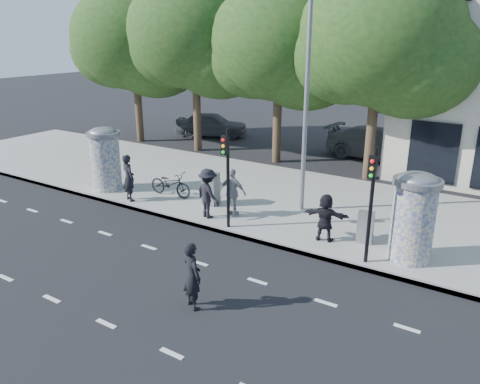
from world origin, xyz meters
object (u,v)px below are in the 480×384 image
Objects in this scene: cabinet_right at (365,227)px; ad_column_right at (414,215)px; ped_e at (233,192)px; car_left at (212,124)px; cabinet_left at (211,189)px; man_road at (192,276)px; traffic_pole_far at (371,195)px; car_right at (379,144)px; ped_f at (325,218)px; ped_d at (208,193)px; ped_b at (129,178)px; bicycle at (170,184)px; street_lamp at (306,84)px; ad_column_left at (105,157)px; traffic_pole_near at (227,169)px.

ad_column_right is at bearing -25.81° from cabinet_right.
ped_e is 0.38× the size of car_left.
cabinet_right is (6.13, -0.19, -0.12)m from cabinet_left.
ped_e reaches higher than man_road.
traffic_pole_far reaches higher than car_right.
ped_d is at bearing -4.86° from ped_f.
cabinet_right is at bearing -151.96° from car_left.
ped_f is at bearing -163.20° from cabinet_right.
ped_b is 1.68m from bicycle.
ped_d is 1.16× the size of ped_f.
ped_f reaches higher than cabinet_right.
ad_column_left is at bearing -165.06° from street_lamp.
bicycle is at bearing -1.42° from ped_d.
bicycle is at bearing -107.64° from ped_b.
ped_e is 3.66m from ped_f.
ad_column_right is 2.60× the size of cabinet_right.
ped_d is 1.77× the size of cabinet_right.
cabinet_left is (-3.68, 5.86, -0.09)m from man_road.
ped_b is at bearing -15.93° from ad_column_left.
car_right is at bearing 105.33° from traffic_pole_far.
man_road reaches higher than ped_f.
traffic_pole_far is 3.33× the size of cabinet_right.
ped_b is (1.82, -0.52, -0.46)m from ad_column_left.
ped_e is (6.14, 0.31, -0.51)m from ad_column_left.
traffic_pole_near reaches higher than man_road.
ped_b is (-10.58, -0.72, -0.46)m from ad_column_right.
ped_d is at bearing -57.00° from cabinet_left.
ped_b reaches higher than ped_f.
car_left is (-15.30, 11.38, -0.75)m from ad_column_right.
ped_f is 11.74m from car_right.
traffic_pole_far reaches higher than car_left.
cabinet_right is at bearing 109.15° from traffic_pole_far.
traffic_pole_near is at bearing -161.29° from ped_b.
street_lamp is (1.40, 2.84, 2.56)m from traffic_pole_near.
cabinet_right is (4.33, 1.35, -1.57)m from traffic_pole_near.
ad_column_right reaches higher than ped_f.
bicycle is at bearing -176.67° from cabinet_left.
ad_column_left is 0.57× the size of car_left.
ad_column_right is 12.33m from car_right.
ad_column_left is 1.43× the size of ped_b.
cabinet_right is (-0.47, 1.35, -1.57)m from traffic_pole_far.
man_road is at bearing -126.89° from ad_column_right.
traffic_pole_far is 5.49m from ped_e.
car_right is at bearing -106.50° from ped_e.
ped_d is 14.55m from car_left.
ad_column_right is 6.93m from ped_d.
traffic_pole_near is 0.42× the size of street_lamp.
ad_column_right is 0.47× the size of car_right.
car_right is (3.20, 10.87, 0.04)m from cabinet_left.
ped_e is at bearing -116.30° from ped_d.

